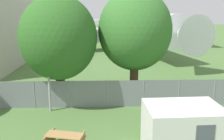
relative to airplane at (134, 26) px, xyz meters
The scene contains 7 objects.
perimeter_fence 27.88m from the airplane, 105.76° to the right, with size 56.07×0.07×1.94m.
airplane is the anchor object (origin of this frame).
portable_cabin 32.93m from the airplane, 92.60° to the right, with size 3.65×2.74×2.32m.
picnic_bench_open_grass 33.32m from the airplane, 102.57° to the right, with size 2.12×1.79×0.76m.
tree_left_of_cabin 24.99m from the airplane, 96.64° to the right, with size 5.44×5.44×8.26m.
tree_behind_benches 27.28m from the airplane, 107.80° to the right, with size 5.37×5.37×7.82m.
light_mast 28.67m from the airplane, 108.04° to the right, with size 0.44×0.44×6.61m.
Camera 1 is at (2.23, -6.17, 6.72)m, focal length 42.00 mm.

